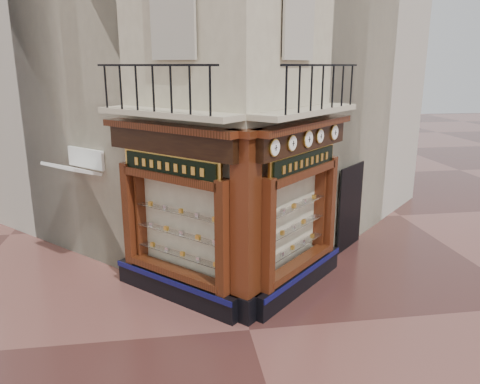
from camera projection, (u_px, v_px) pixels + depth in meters
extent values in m
plane|color=#452320|center=(249.00, 330.00, 9.40)|extent=(80.00, 80.00, 0.00)
cube|color=beige|center=(215.00, 35.00, 13.71)|extent=(11.31, 11.31, 12.00)
cube|color=#B5AF9E|center=(136.00, 55.00, 15.85)|extent=(11.31, 11.31, 11.00)
cube|color=#B5AF9E|center=(278.00, 55.00, 16.56)|extent=(11.31, 11.31, 11.00)
cube|color=black|center=(176.00, 288.00, 10.60)|extent=(2.72, 2.72, 0.55)
cube|color=#0D0E44|center=(169.00, 282.00, 10.39)|extent=(2.50, 2.50, 0.12)
cube|color=#321609|center=(223.00, 239.00, 9.40)|extent=(0.37, 0.37, 2.45)
cube|color=#321609|center=(130.00, 213.00, 11.01)|extent=(0.37, 0.37, 2.45)
cube|color=beige|center=(184.00, 222.00, 10.47)|extent=(1.80, 1.80, 2.10)
cube|color=black|center=(171.00, 142.00, 9.74)|extent=(2.69, 2.69, 0.50)
cube|color=#321609|center=(168.00, 128.00, 9.60)|extent=(2.86, 2.86, 0.14)
cube|color=black|center=(299.00, 279.00, 11.01)|extent=(2.72, 2.72, 0.55)
cube|color=#0D0E44|center=(306.00, 273.00, 10.84)|extent=(2.50, 2.50, 0.12)
cube|color=#321609|center=(267.00, 236.00, 9.53)|extent=(0.37, 0.37, 2.45)
cube|color=#321609|center=(328.00, 205.00, 11.70)|extent=(0.37, 0.37, 2.45)
cube|color=beige|center=(288.00, 217.00, 10.81)|extent=(1.80, 1.80, 2.10)
cube|color=black|center=(303.00, 139.00, 10.15)|extent=(2.69, 2.69, 0.50)
cube|color=#321609|center=(306.00, 125.00, 10.03)|extent=(2.86, 2.86, 0.14)
cube|color=black|center=(245.00, 305.00, 9.81)|extent=(0.78, 0.78, 0.55)
cube|color=#321609|center=(246.00, 218.00, 9.30)|extent=(0.64, 0.64, 3.50)
cube|color=#321609|center=(246.00, 133.00, 8.86)|extent=(0.85, 0.85, 0.14)
cube|color=beige|center=(166.00, 113.00, 9.51)|extent=(2.97, 2.97, 0.12)
cube|color=black|center=(152.00, 65.00, 9.01)|extent=(2.36, 2.36, 0.04)
cube|color=beige|center=(307.00, 111.00, 9.94)|extent=(2.97, 2.97, 0.12)
cube|color=black|center=(324.00, 65.00, 9.50)|extent=(2.36, 2.36, 0.04)
cylinder|color=gold|center=(274.00, 148.00, 8.96)|extent=(0.28, 0.28, 0.35)
cylinder|color=white|center=(275.00, 148.00, 8.94)|extent=(0.23, 0.23, 0.30)
cube|color=black|center=(276.00, 148.00, 8.93)|extent=(0.02, 0.02, 0.12)
cube|color=black|center=(276.00, 148.00, 8.93)|extent=(0.07, 0.07, 0.01)
cylinder|color=gold|center=(292.00, 143.00, 9.47)|extent=(0.27, 0.27, 0.33)
cylinder|color=white|center=(293.00, 143.00, 9.45)|extent=(0.22, 0.22, 0.29)
cube|color=black|center=(294.00, 143.00, 9.44)|extent=(0.02, 0.02, 0.11)
cube|color=black|center=(294.00, 143.00, 9.44)|extent=(0.07, 0.07, 0.01)
cylinder|color=gold|center=(308.00, 139.00, 10.00)|extent=(0.30, 0.30, 0.38)
cylinder|color=white|center=(309.00, 139.00, 9.98)|extent=(0.24, 0.24, 0.33)
cube|color=black|center=(310.00, 139.00, 9.97)|extent=(0.02, 0.02, 0.13)
cube|color=black|center=(310.00, 139.00, 9.97)|extent=(0.08, 0.08, 0.01)
cylinder|color=gold|center=(319.00, 136.00, 10.42)|extent=(0.26, 0.26, 0.32)
cylinder|color=white|center=(321.00, 136.00, 10.40)|extent=(0.21, 0.21, 0.28)
cube|color=black|center=(321.00, 136.00, 10.39)|extent=(0.02, 0.02, 0.11)
cube|color=black|center=(321.00, 136.00, 10.39)|extent=(0.07, 0.07, 0.01)
cylinder|color=gold|center=(334.00, 132.00, 10.99)|extent=(0.29, 0.29, 0.36)
cylinder|color=white|center=(335.00, 133.00, 10.97)|extent=(0.23, 0.23, 0.31)
cube|color=black|center=(336.00, 133.00, 10.96)|extent=(0.02, 0.02, 0.12)
cube|color=black|center=(336.00, 133.00, 10.96)|extent=(0.07, 0.07, 0.01)
cube|color=#F1B946|center=(170.00, 166.00, 9.84)|extent=(2.01, 2.01, 0.54)
cube|color=black|center=(169.00, 166.00, 9.81)|extent=(1.87, 1.87, 0.40)
cube|color=#F1B946|center=(304.00, 162.00, 10.26)|extent=(2.01, 2.01, 0.54)
cube|color=black|center=(305.00, 162.00, 10.23)|extent=(1.88, 1.88, 0.40)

